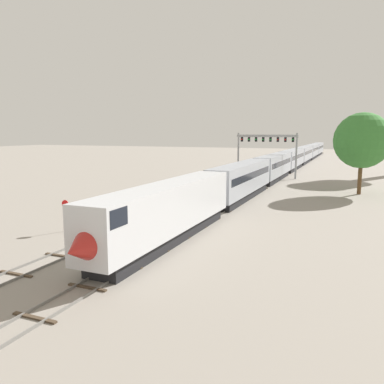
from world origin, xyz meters
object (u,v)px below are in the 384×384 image
signal_gantry (267,145)px  stop_sign (66,211)px  trackside_tree_left (362,141)px  passenger_train (292,159)px

signal_gantry → stop_sign: size_ratio=4.20×
trackside_tree_left → passenger_train: bearing=112.7°
stop_sign → trackside_tree_left: bearing=53.6°
signal_gantry → trackside_tree_left: 23.01m
passenger_train → stop_sign: bearing=-98.3°
passenger_train → signal_gantry: (-2.25, -19.53, 3.94)m
trackside_tree_left → stop_sign: bearing=-126.4°
signal_gantry → trackside_tree_left: (16.94, -15.53, 1.21)m
passenger_train → stop_sign: 69.28m
stop_sign → trackside_tree_left: (24.69, 33.49, 5.89)m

